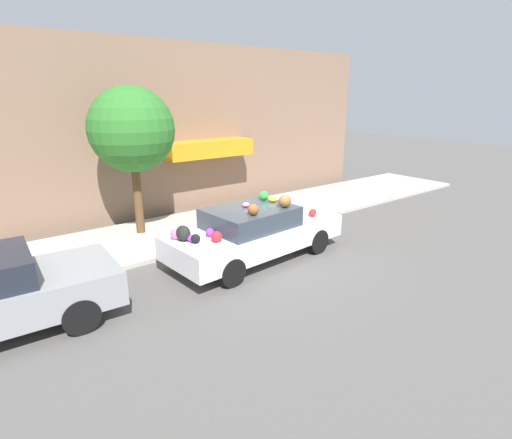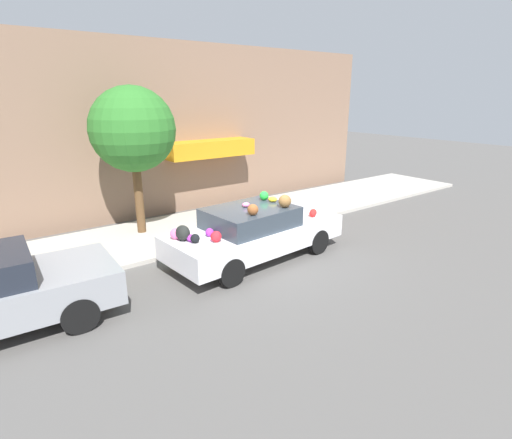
{
  "view_description": "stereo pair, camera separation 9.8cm",
  "coord_description": "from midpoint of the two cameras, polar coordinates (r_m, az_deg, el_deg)",
  "views": [
    {
      "loc": [
        -5.67,
        -7.59,
        3.95
      ],
      "look_at": [
        0.0,
        -0.18,
        1.02
      ],
      "focal_mm": 28.0,
      "sensor_mm": 36.0,
      "label": 1
    },
    {
      "loc": [
        -5.6,
        -7.65,
        3.95
      ],
      "look_at": [
        0.0,
        -0.18,
        1.02
      ],
      "focal_mm": 28.0,
      "sensor_mm": 36.0,
      "label": 2
    }
  ],
  "objects": [
    {
      "name": "ground_plane",
      "position": [
        10.27,
        -0.33,
        -5.19
      ],
      "size": [
        60.0,
        60.0,
        0.0
      ],
      "primitive_type": "plane",
      "color": "#565451"
    },
    {
      "name": "sidewalk_curb",
      "position": [
        12.39,
        -7.78,
        -1.06
      ],
      "size": [
        24.0,
        3.2,
        0.11
      ],
      "color": "#B2ADA3",
      "rests_on": "ground"
    },
    {
      "name": "building_facade",
      "position": [
        13.83,
        -12.62,
        12.15
      ],
      "size": [
        18.0,
        1.2,
        5.61
      ],
      "color": "#846651",
      "rests_on": "ground"
    },
    {
      "name": "street_tree",
      "position": [
        11.56,
        -16.95,
        12.14
      ],
      "size": [
        2.32,
        2.32,
        4.1
      ],
      "color": "brown",
      "rests_on": "sidewalk_curb"
    },
    {
      "name": "fire_hydrant",
      "position": [
        12.51,
        1.79,
        1.2
      ],
      "size": [
        0.2,
        0.2,
        0.7
      ],
      "color": "#B2B2B7",
      "rests_on": "sidewalk_curb"
    },
    {
      "name": "art_car",
      "position": [
        9.84,
        0.02,
        -1.72
      ],
      "size": [
        4.69,
        2.12,
        1.66
      ],
      "rotation": [
        0.0,
        0.0,
        0.07
      ],
      "color": "silver",
      "rests_on": "ground"
    }
  ]
}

